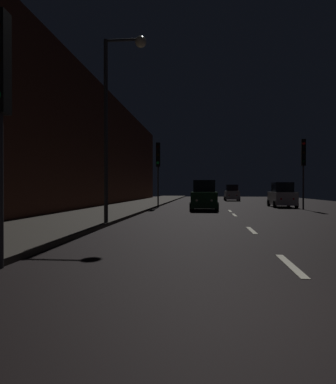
# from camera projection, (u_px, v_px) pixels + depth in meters

# --- Properties ---
(ground) EXTENTS (27.70, 84.00, 0.02)m
(ground) POSITION_uv_depth(u_px,v_px,m) (226.00, 208.00, 28.45)
(ground) COLOR black
(sidewalk_left) EXTENTS (4.40, 84.00, 0.15)m
(sidewalk_left) POSITION_uv_depth(u_px,v_px,m) (130.00, 206.00, 29.23)
(sidewalk_left) COLOR #38332B
(sidewalk_left) RESTS_ON ground
(building_facade_left) EXTENTS (0.80, 63.00, 9.87)m
(building_facade_left) POSITION_uv_depth(u_px,v_px,m) (84.00, 140.00, 25.97)
(building_facade_left) COLOR #472319
(building_facade_left) RESTS_ON ground
(lane_centerline) EXTENTS (0.16, 19.58, 0.01)m
(lane_centerline) POSITION_uv_depth(u_px,v_px,m) (242.00, 222.00, 16.27)
(lane_centerline) COLOR beige
(lane_centerline) RESTS_ON ground
(traffic_light_far_right) EXTENTS (0.35, 0.48, 5.04)m
(traffic_light_far_right) POSITION_uv_depth(u_px,v_px,m) (303.00, 158.00, 26.13)
(traffic_light_far_right) COLOR #38383A
(traffic_light_far_right) RESTS_ON ground
(traffic_light_far_left) EXTENTS (0.31, 0.46, 5.12)m
(traffic_light_far_left) POSITION_uv_depth(u_px,v_px,m) (158.00, 160.00, 28.79)
(traffic_light_far_left) COLOR #38383A
(traffic_light_far_left) RESTS_ON ground
(streetlamp_overhead) EXTENTS (1.70, 0.44, 7.44)m
(streetlamp_overhead) POSITION_uv_depth(u_px,v_px,m) (117.00, 102.00, 14.36)
(streetlamp_overhead) COLOR #2D2D30
(streetlamp_overhead) RESTS_ON ground
(car_approaching_headlights) EXTENTS (1.91, 4.13, 2.08)m
(car_approaching_headlights) POSITION_uv_depth(u_px,v_px,m) (204.00, 197.00, 25.35)
(car_approaching_headlights) COLOR #0F3819
(car_approaching_headlights) RESTS_ON ground
(car_distant_taillights) EXTENTS (1.84, 3.98, 2.00)m
(car_distant_taillights) POSITION_uv_depth(u_px,v_px,m) (232.00, 193.00, 45.43)
(car_distant_taillights) COLOR silver
(car_distant_taillights) RESTS_ON ground
(car_parked_right_far) EXTENTS (1.84, 3.99, 2.01)m
(car_parked_right_far) POSITION_uv_depth(u_px,v_px,m) (282.00, 196.00, 29.58)
(car_parked_right_far) COLOR silver
(car_parked_right_far) RESTS_ON ground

